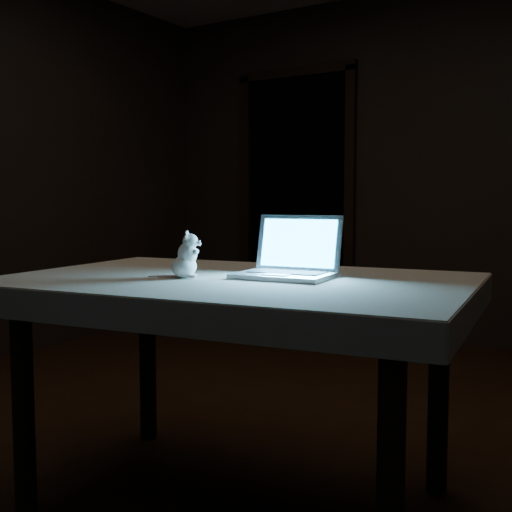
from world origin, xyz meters
The scene contains 7 objects.
floor centered at (0.00, 0.00, 0.00)m, with size 5.00×5.00×0.00m, color black.
back_wall centered at (0.00, 2.50, 1.30)m, with size 4.50×0.04×2.60m, color black.
doorway centered at (-1.10, 2.50, 1.06)m, with size 1.06×0.36×2.13m, color black, non-canonical shape.
table centered at (0.25, -0.40, 0.39)m, with size 1.45×0.93×0.78m, color black, non-canonical shape.
tablecloth centered at (0.19, -0.43, 0.74)m, with size 1.55×1.03×0.09m, color beige, non-canonical shape.
laptop centered at (0.39, -0.33, 0.89)m, with size 0.31×0.28×0.21m, color #ACADB1, non-canonical shape.
plush_mouse centered at (0.11, -0.51, 0.86)m, with size 0.12×0.12×0.16m, color white, non-canonical shape.
Camera 1 is at (1.46, -2.19, 1.04)m, focal length 45.00 mm.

